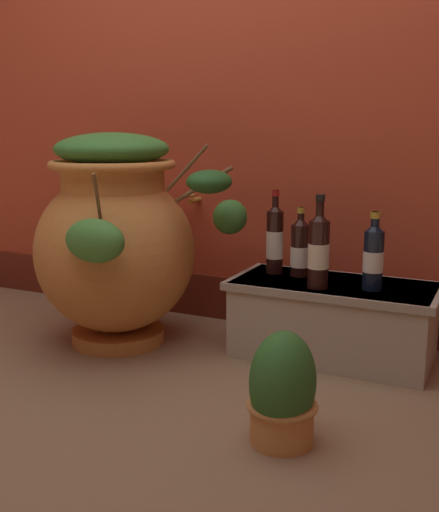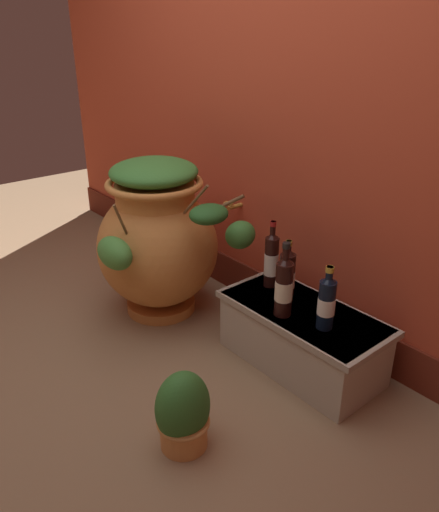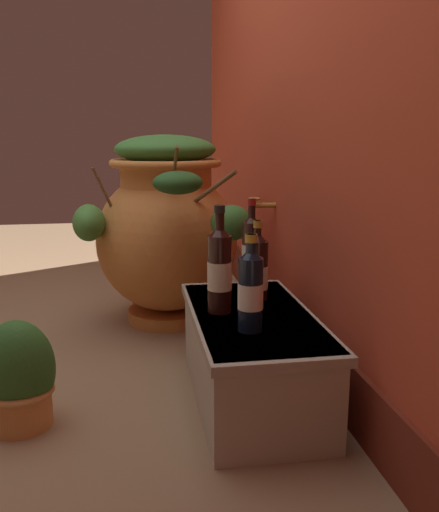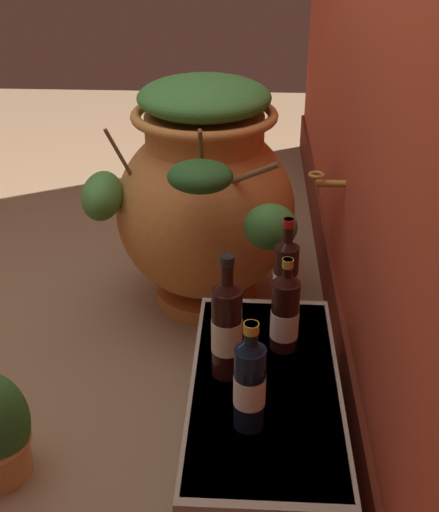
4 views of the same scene
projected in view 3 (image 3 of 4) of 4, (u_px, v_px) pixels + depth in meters
The scene contains 9 objects.
ground_plane at pixel (24, 356), 2.22m from camera, with size 7.00×7.00×0.00m, color #896B4C.
back_wall at pixel (319, 28), 2.13m from camera, with size 4.40×0.33×2.60m.
terracotta_urn at pixel (167, 229), 2.56m from camera, with size 0.85×0.75×0.88m.
stone_ledge at pixel (252, 353), 1.83m from camera, with size 0.81×0.39×0.31m.
wine_bottle_left at pixel (220, 267), 1.78m from camera, with size 0.08×0.08×0.35m.
wine_bottle_middle at pixel (251, 252), 2.03m from camera, with size 0.07×0.07×0.35m.
wine_bottle_right at pixel (251, 288), 1.61m from camera, with size 0.08×0.08×0.29m.
wine_bottle_back at pixel (257, 267), 1.93m from camera, with size 0.08×0.08×0.28m.
potted_shrub at pixel (19, 379), 1.66m from camera, with size 0.21×0.22×0.34m.
Camera 3 is at (2.18, 0.45, 0.88)m, focal length 38.38 mm.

